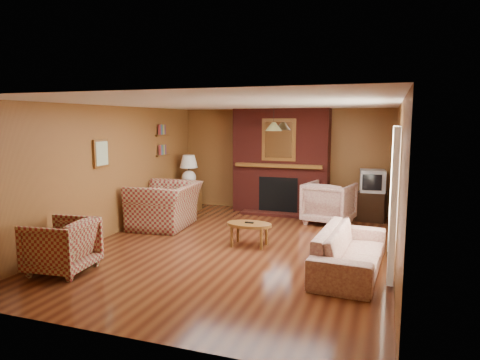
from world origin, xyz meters
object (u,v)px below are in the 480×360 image
at_px(plaid_armchair, 61,246).
at_px(floral_armchair, 329,203).
at_px(crt_tv, 372,181).
at_px(fireplace, 281,162).
at_px(coffee_table, 249,226).
at_px(plaid_loveseat, 165,205).
at_px(side_table, 189,197).
at_px(table_lamp, 189,168).
at_px(tv_stand, 371,206).
at_px(floral_sofa, 350,250).

relative_size(plaid_armchair, floral_armchair, 0.88).
bearing_deg(crt_tv, fireplace, 174.70).
bearing_deg(plaid_armchair, coffee_table, 128.77).
xyz_separation_m(plaid_loveseat, side_table, (-0.25, 1.61, -0.13)).
bearing_deg(coffee_table, plaid_armchair, -135.42).
bearing_deg(fireplace, table_lamp, -165.71).
relative_size(floral_armchair, side_table, 1.53).
bearing_deg(table_lamp, tv_stand, 4.82).
bearing_deg(coffee_table, side_table, 134.28).
bearing_deg(tv_stand, fireplace, -180.00).
relative_size(plaid_armchair, crt_tv, 1.50).
distance_m(side_table, table_lamp, 0.70).
relative_size(plaid_loveseat, plaid_armchair, 1.63).
distance_m(fireplace, side_table, 2.34).
xyz_separation_m(floral_armchair, table_lamp, (-3.33, 0.22, 0.58)).
distance_m(fireplace, plaid_loveseat, 2.92).
distance_m(coffee_table, tv_stand, 3.27).
bearing_deg(coffee_table, plaid_loveseat, 160.51).
height_order(floral_sofa, coffee_table, floral_sofa).
bearing_deg(plaid_armchair, table_lamp, 176.14).
xyz_separation_m(fireplace, floral_sofa, (1.90, -3.54, -0.88)).
bearing_deg(plaid_loveseat, side_table, -176.30).
xyz_separation_m(fireplace, side_table, (-2.10, -0.53, -0.87)).
xyz_separation_m(coffee_table, crt_tv, (1.89, 2.66, 0.52)).
xyz_separation_m(fireplace, plaid_loveseat, (-1.85, -2.14, -0.74)).
height_order(plaid_armchair, tv_stand, plaid_armchair).
xyz_separation_m(floral_sofa, table_lamp, (-4.00, 3.01, 0.71)).
xyz_separation_m(fireplace, floral_armchair, (1.23, -0.75, -0.75)).
height_order(coffee_table, table_lamp, table_lamp).
height_order(fireplace, coffee_table, fireplace).
xyz_separation_m(fireplace, tv_stand, (2.05, -0.18, -0.87)).
relative_size(fireplace, table_lamp, 3.42).
bearing_deg(side_table, plaid_armchair, -88.05).
bearing_deg(table_lamp, side_table, 0.00).
xyz_separation_m(floral_armchair, side_table, (-3.33, 0.22, -0.12)).
bearing_deg(coffee_table, floral_sofa, -21.56).
distance_m(plaid_loveseat, side_table, 1.63).
distance_m(coffee_table, table_lamp, 3.31).
xyz_separation_m(plaid_loveseat, tv_stand, (3.90, 1.96, -0.13)).
bearing_deg(crt_tv, table_lamp, -175.26).
relative_size(side_table, tv_stand, 1.00).
xyz_separation_m(tv_stand, crt_tv, (0.00, -0.01, 0.55)).
height_order(coffee_table, crt_tv, crt_tv).
distance_m(table_lamp, tv_stand, 4.22).
distance_m(floral_armchair, coffee_table, 2.36).
height_order(floral_armchair, coffee_table, floral_armchair).
bearing_deg(plaid_loveseat, floral_armchair, 109.14).
bearing_deg(crt_tv, side_table, -175.26).
xyz_separation_m(floral_armchair, crt_tv, (0.82, 0.56, 0.43)).
relative_size(tv_stand, crt_tv, 1.13).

